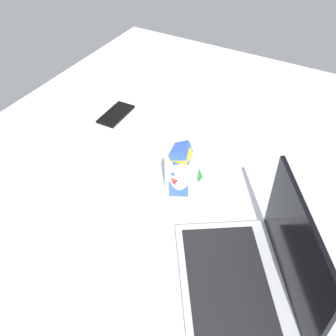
# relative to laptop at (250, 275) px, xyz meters

# --- Properties ---
(bed_mattress) EXTENTS (1.80, 1.40, 0.18)m
(bed_mattress) POSITION_rel_laptop_xyz_m (-0.16, -0.29, -0.13)
(bed_mattress) COLOR #B7BCC6
(bed_mattress) RESTS_ON ground
(laptop) EXTENTS (0.40, 0.37, 0.23)m
(laptop) POSITION_rel_laptop_xyz_m (0.00, 0.00, 0.00)
(laptop) COLOR #B7BABC
(laptop) RESTS_ON bed_mattress
(snack_cup) EXTENTS (0.11, 0.10, 0.15)m
(snack_cup) POSITION_rel_laptop_xyz_m (-0.19, -0.27, 0.02)
(snack_cup) COLOR silver
(snack_cup) RESTS_ON bed_mattress
(cell_phone) EXTENTS (0.14, 0.07, 0.01)m
(cell_phone) POSITION_rel_laptop_xyz_m (-0.40, -0.63, -0.04)
(cell_phone) COLOR black
(cell_phone) RESTS_ON bed_mattress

